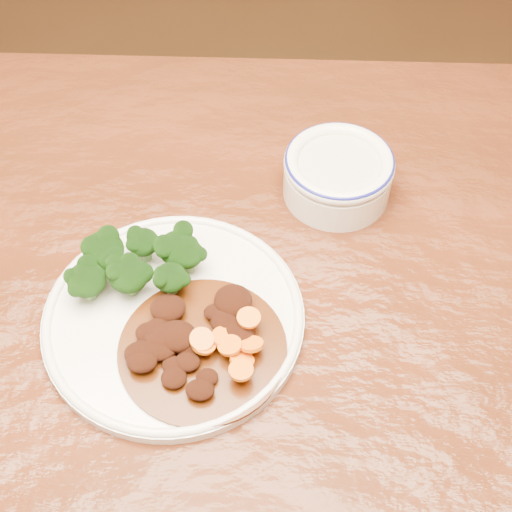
{
  "coord_description": "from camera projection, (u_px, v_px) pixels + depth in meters",
  "views": [
    {
      "loc": [
        0.1,
        -0.45,
        1.42
      ],
      "look_at": [
        0.06,
        0.05,
        0.77
      ],
      "focal_mm": 50.0,
      "sensor_mm": 36.0,
      "label": 1
    }
  ],
  "objects": [
    {
      "name": "broccoli_florets",
      "position": [
        138.0,
        261.0,
        0.79
      ],
      "size": [
        0.14,
        0.1,
        0.05
      ],
      "color": "#6DA455",
      "rests_on": "dinner_plate"
    },
    {
      "name": "dinner_plate",
      "position": [
        174.0,
        317.0,
        0.79
      ],
      "size": [
        0.29,
        0.29,
        0.02
      ],
      "rotation": [
        0.0,
        0.0,
        -0.12
      ],
      "color": "white",
      "rests_on": "dining_table"
    },
    {
      "name": "dining_table",
      "position": [
        204.0,
        337.0,
        0.88
      ],
      "size": [
        1.53,
        0.96,
        0.75
      ],
      "rotation": [
        0.0,
        0.0,
        0.04
      ],
      "color": "#4F200E",
      "rests_on": "ground"
    },
    {
      "name": "mince_stew",
      "position": [
        194.0,
        340.0,
        0.75
      ],
      "size": [
        0.18,
        0.18,
        0.03
      ],
      "color": "#4D2008",
      "rests_on": "dinner_plate"
    },
    {
      "name": "dip_bowl",
      "position": [
        338.0,
        173.0,
        0.89
      ],
      "size": [
        0.14,
        0.14,
        0.06
      ],
      "rotation": [
        0.0,
        0.0,
        -0.14
      ],
      "color": "white",
      "rests_on": "dining_table"
    }
  ]
}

